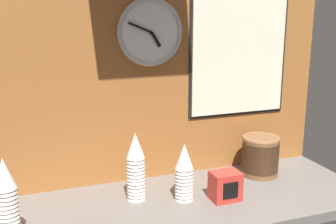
{
  "coord_description": "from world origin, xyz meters",
  "views": [
    {
      "loc": [
        -0.51,
        -1.4,
        0.73
      ],
      "look_at": [
        0.01,
        0.04,
        0.35
      ],
      "focal_mm": 45.0,
      "sensor_mm": 36.0,
      "label": 1
    }
  ],
  "objects_px": {
    "cup_stack_center": "(136,166)",
    "menu_board": "(239,57)",
    "cup_stack_center_right": "(184,172)",
    "bowl_stack_far_right": "(260,155)",
    "cup_stack_far_left": "(6,201)",
    "napkin_dispenser": "(225,186)",
    "wall_clock": "(151,32)"
  },
  "relations": [
    {
      "from": "cup_stack_center",
      "to": "menu_board",
      "type": "height_order",
      "value": "menu_board"
    },
    {
      "from": "cup_stack_center_right",
      "to": "bowl_stack_far_right",
      "type": "bearing_deg",
      "value": 15.5
    },
    {
      "from": "cup_stack_center",
      "to": "bowl_stack_far_right",
      "type": "distance_m",
      "value": 0.59
    },
    {
      "from": "cup_stack_far_left",
      "to": "napkin_dispenser",
      "type": "bearing_deg",
      "value": 2.51
    },
    {
      "from": "cup_stack_far_left",
      "to": "menu_board",
      "type": "bearing_deg",
      "value": 18.63
    },
    {
      "from": "cup_stack_center",
      "to": "bowl_stack_far_right",
      "type": "xyz_separation_m",
      "value": [
        0.58,
        0.05,
        -0.04
      ]
    },
    {
      "from": "bowl_stack_far_right",
      "to": "cup_stack_far_left",
      "type": "bearing_deg",
      "value": -168.88
    },
    {
      "from": "bowl_stack_far_right",
      "to": "menu_board",
      "type": "relative_size",
      "value": 0.33
    },
    {
      "from": "cup_stack_center_right",
      "to": "bowl_stack_far_right",
      "type": "xyz_separation_m",
      "value": [
        0.41,
        0.11,
        -0.02
      ]
    },
    {
      "from": "cup_stack_center",
      "to": "napkin_dispenser",
      "type": "bearing_deg",
      "value": -20.89
    },
    {
      "from": "cup_stack_center_right",
      "to": "menu_board",
      "type": "xyz_separation_m",
      "value": [
        0.36,
        0.24,
        0.4
      ]
    },
    {
      "from": "cup_stack_center",
      "to": "menu_board",
      "type": "xyz_separation_m",
      "value": [
        0.53,
        0.18,
        0.38
      ]
    },
    {
      "from": "cup_stack_center",
      "to": "cup_stack_far_left",
      "type": "distance_m",
      "value": 0.49
    },
    {
      "from": "cup_stack_center",
      "to": "wall_clock",
      "type": "xyz_separation_m",
      "value": [
        0.12,
        0.17,
        0.49
      ]
    },
    {
      "from": "cup_stack_center_right",
      "to": "bowl_stack_far_right",
      "type": "distance_m",
      "value": 0.43
    },
    {
      "from": "bowl_stack_far_right",
      "to": "wall_clock",
      "type": "relative_size",
      "value": 0.65
    },
    {
      "from": "cup_stack_center",
      "to": "cup_stack_far_left",
      "type": "height_order",
      "value": "cup_stack_far_left"
    },
    {
      "from": "bowl_stack_far_right",
      "to": "napkin_dispenser",
      "type": "xyz_separation_m",
      "value": [
        -0.26,
        -0.17,
        -0.04
      ]
    },
    {
      "from": "cup_stack_center_right",
      "to": "wall_clock",
      "type": "height_order",
      "value": "wall_clock"
    },
    {
      "from": "cup_stack_far_left",
      "to": "napkin_dispenser",
      "type": "xyz_separation_m",
      "value": [
        0.79,
        0.03,
        -0.09
      ]
    },
    {
      "from": "cup_stack_center",
      "to": "menu_board",
      "type": "distance_m",
      "value": 0.67
    },
    {
      "from": "bowl_stack_far_right",
      "to": "menu_board",
      "type": "distance_m",
      "value": 0.44
    },
    {
      "from": "cup_stack_far_left",
      "to": "bowl_stack_far_right",
      "type": "distance_m",
      "value": 1.07
    },
    {
      "from": "wall_clock",
      "to": "menu_board",
      "type": "relative_size",
      "value": 0.52
    },
    {
      "from": "wall_clock",
      "to": "napkin_dispenser",
      "type": "bearing_deg",
      "value": -55.19
    },
    {
      "from": "cup_stack_far_left",
      "to": "menu_board",
      "type": "distance_m",
      "value": 1.11
    },
    {
      "from": "cup_stack_center",
      "to": "wall_clock",
      "type": "bearing_deg",
      "value": 54.3
    },
    {
      "from": "cup_stack_center",
      "to": "cup_stack_center_right",
      "type": "distance_m",
      "value": 0.19
    },
    {
      "from": "cup_stack_center",
      "to": "wall_clock",
      "type": "distance_m",
      "value": 0.54
    },
    {
      "from": "menu_board",
      "to": "napkin_dispenser",
      "type": "xyz_separation_m",
      "value": [
        -0.21,
        -0.3,
        -0.46
      ]
    },
    {
      "from": "cup_stack_far_left",
      "to": "menu_board",
      "type": "xyz_separation_m",
      "value": [
        0.99,
        0.33,
        0.37
      ]
    },
    {
      "from": "cup_stack_center",
      "to": "cup_stack_far_left",
      "type": "relative_size",
      "value": 0.95
    }
  ]
}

